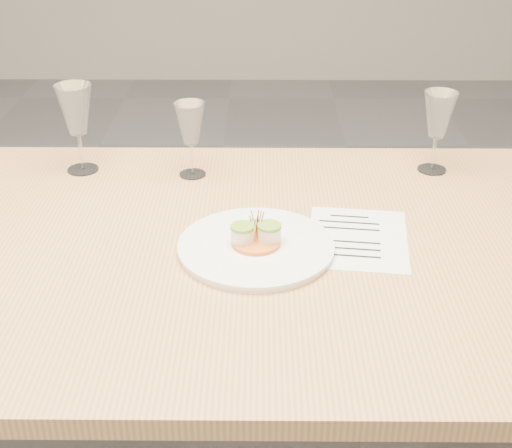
{
  "coord_description": "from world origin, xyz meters",
  "views": [
    {
      "loc": [
        0.2,
        -1.25,
        1.48
      ],
      "look_at": [
        0.2,
        -0.01,
        0.8
      ],
      "focal_mm": 50.0,
      "sensor_mm": 36.0,
      "label": 1
    }
  ],
  "objects_px": {
    "dining_table": "(162,271)",
    "dinner_plate": "(256,246)",
    "wine_glass_3": "(190,126)",
    "recipe_sheet": "(357,238)",
    "wine_glass_4": "(439,117)",
    "wine_glass_2": "(76,112)"
  },
  "relations": [
    {
      "from": "dining_table",
      "to": "dinner_plate",
      "type": "xyz_separation_m",
      "value": [
        0.2,
        -0.03,
        0.08
      ]
    },
    {
      "from": "wine_glass_3",
      "to": "recipe_sheet",
      "type": "bearing_deg",
      "value": -40.1
    },
    {
      "from": "dining_table",
      "to": "wine_glass_4",
      "type": "xyz_separation_m",
      "value": [
        0.63,
        0.36,
        0.21
      ]
    },
    {
      "from": "wine_glass_2",
      "to": "wine_glass_4",
      "type": "xyz_separation_m",
      "value": [
        0.86,
        0.01,
        -0.01
      ]
    },
    {
      "from": "wine_glass_4",
      "to": "dinner_plate",
      "type": "bearing_deg",
      "value": -137.84
    },
    {
      "from": "recipe_sheet",
      "to": "wine_glass_2",
      "type": "relative_size",
      "value": 1.28
    },
    {
      "from": "recipe_sheet",
      "to": "wine_glass_3",
      "type": "bearing_deg",
      "value": 146.89
    },
    {
      "from": "dining_table",
      "to": "recipe_sheet",
      "type": "bearing_deg",
      "value": 2.88
    },
    {
      "from": "dining_table",
      "to": "dinner_plate",
      "type": "height_order",
      "value": "dinner_plate"
    },
    {
      "from": "dining_table",
      "to": "recipe_sheet",
      "type": "relative_size",
      "value": 8.6
    },
    {
      "from": "recipe_sheet",
      "to": "wine_glass_4",
      "type": "xyz_separation_m",
      "value": [
        0.22,
        0.34,
        0.14
      ]
    },
    {
      "from": "dining_table",
      "to": "recipe_sheet",
      "type": "distance_m",
      "value": 0.41
    },
    {
      "from": "wine_glass_3",
      "to": "dining_table",
      "type": "bearing_deg",
      "value": -96.57
    },
    {
      "from": "wine_glass_4",
      "to": "wine_glass_3",
      "type": "bearing_deg",
      "value": -176.89
    },
    {
      "from": "dining_table",
      "to": "wine_glass_4",
      "type": "height_order",
      "value": "wine_glass_4"
    },
    {
      "from": "dining_table",
      "to": "wine_glass_3",
      "type": "xyz_separation_m",
      "value": [
        0.04,
        0.33,
        0.2
      ]
    },
    {
      "from": "dinner_plate",
      "to": "dining_table",
      "type": "bearing_deg",
      "value": 171.15
    },
    {
      "from": "recipe_sheet",
      "to": "wine_glass_3",
      "type": "height_order",
      "value": "wine_glass_3"
    },
    {
      "from": "recipe_sheet",
      "to": "dining_table",
      "type": "bearing_deg",
      "value": -170.12
    },
    {
      "from": "recipe_sheet",
      "to": "wine_glass_2",
      "type": "distance_m",
      "value": 0.74
    },
    {
      "from": "wine_glass_3",
      "to": "wine_glass_4",
      "type": "relative_size",
      "value": 0.91
    },
    {
      "from": "dinner_plate",
      "to": "wine_glass_4",
      "type": "bearing_deg",
      "value": 42.16
    }
  ]
}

